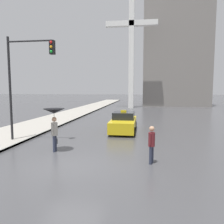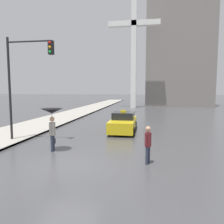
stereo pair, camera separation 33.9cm
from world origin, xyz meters
name	(u,v)px [view 2 (the right image)]	position (x,y,z in m)	size (l,w,h in m)	color
ground_plane	(68,165)	(0.00, 0.00, 0.00)	(300.00, 300.00, 0.00)	#424244
taxi	(123,123)	(1.48, 7.98, 0.69)	(1.91, 4.53, 1.66)	gold
pedestrian_with_umbrella	(52,117)	(-1.56, 1.94, 1.82)	(1.11, 1.11, 2.25)	#2D3347
pedestrian_man	(148,142)	(3.35, 0.75, 0.96)	(0.37, 0.43, 1.65)	#2D3347
traffic_light	(25,71)	(-4.02, 3.71, 4.34)	(2.98, 0.38, 6.36)	black
building_tower_near	(177,44)	(9.19, 38.98, 12.66)	(12.66, 10.90, 25.31)	gray
monument_cross	(134,42)	(0.78, 30.58, 11.56)	(8.97, 0.90, 20.38)	white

